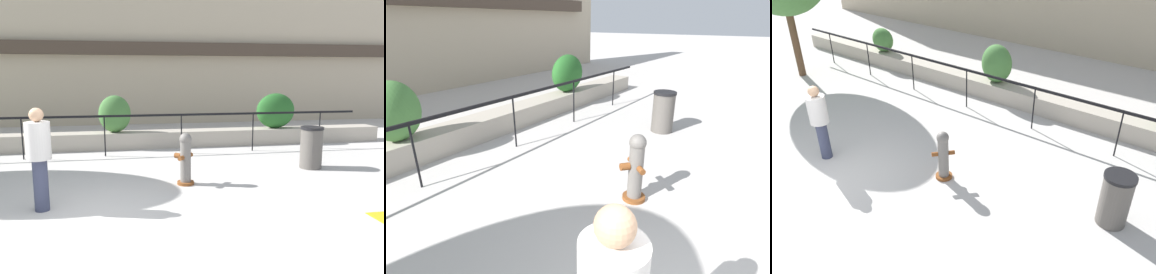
# 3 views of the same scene
# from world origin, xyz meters

# --- Properties ---
(planter_wall_low) EXTENTS (18.00, 0.70, 0.50)m
(planter_wall_low) POSITION_xyz_m (0.00, 6.00, 0.25)
(planter_wall_low) COLOR #ADA393
(planter_wall_low) RESTS_ON ground
(fence_railing_segment) EXTENTS (15.00, 0.05, 1.15)m
(fence_railing_segment) POSITION_xyz_m (-0.00, 4.90, 1.02)
(fence_railing_segment) COLOR black
(fence_railing_segment) RESTS_ON ground
(hedge_bush_1) EXTENTS (0.97, 0.70, 1.13)m
(hedge_bush_1) POSITION_xyz_m (0.26, 6.00, 1.06)
(hedge_bush_1) COLOR #427538
(hedge_bush_1) RESTS_ON planter_wall_low
(hedge_bush_2) EXTENTS (1.29, 0.68, 1.14)m
(hedge_bush_2) POSITION_xyz_m (5.44, 6.00, 1.07)
(hedge_bush_2) COLOR #235B23
(hedge_bush_2) RESTS_ON planter_wall_low
(fire_hydrant) EXTENTS (0.50, 0.50, 1.08)m
(fire_hydrant) POSITION_xyz_m (1.75, 1.86, 0.55)
(fire_hydrant) COLOR brown
(fire_hydrant) RESTS_ON ground
(trash_bin) EXTENTS (0.55, 0.55, 1.01)m
(trash_bin) POSITION_xyz_m (4.98, 2.67, 0.51)
(trash_bin) COLOR #56514C
(trash_bin) RESTS_ON ground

